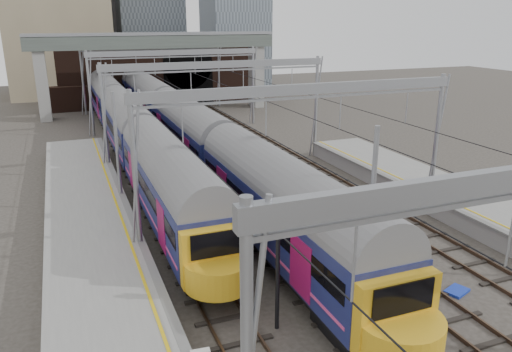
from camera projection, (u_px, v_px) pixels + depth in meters
name	position (u px, v px, depth m)	size (l,w,h in m)	color
ground	(395.00, 317.00, 18.88)	(160.00, 160.00, 0.00)	#38332D
platform_left	(109.00, 327.00, 17.37)	(4.32, 55.00, 1.12)	gray
tracks	(252.00, 193.00, 32.17)	(14.40, 80.00, 0.22)	#4C3828
overhead_line	(220.00, 80.00, 35.94)	(16.80, 80.00, 8.00)	gray
retaining_wall	(159.00, 71.00, 64.10)	(28.00, 2.75, 9.00)	#301C15
overbridge	(155.00, 50.00, 57.47)	(28.00, 3.00, 9.25)	gray
train_main	(167.00, 114.00, 45.06)	(2.94, 67.85, 5.00)	black
train_second	(128.00, 125.00, 40.46)	(2.83, 49.01, 4.85)	black
signal_near_left	(279.00, 256.00, 17.28)	(0.36, 0.46, 4.64)	black
equip_cover_a	(315.00, 283.00, 21.22)	(0.74, 0.52, 0.09)	#1732B1
equip_cover_b	(403.00, 286.00, 20.97)	(0.88, 0.62, 0.10)	#1732B1
equip_cover_c	(457.00, 291.00, 20.59)	(0.98, 0.69, 0.11)	#1732B1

